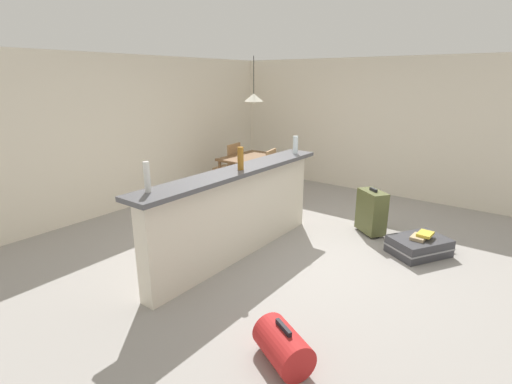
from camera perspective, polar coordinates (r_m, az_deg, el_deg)
The scene contains 16 objects.
ground_plane at distance 5.18m, azimuth 5.16°, elevation -7.91°, with size 13.00×13.00×0.05m, color gray.
wall_back at distance 6.87m, azimuth -16.89°, elevation 8.71°, with size 6.60×0.10×2.50m, color silver.
wall_right at distance 7.63m, azimuth 15.88°, elevation 9.54°, with size 0.10×6.00×2.50m, color silver.
partition_half_wall at distance 4.61m, azimuth -2.76°, elevation -3.59°, with size 2.80×0.20×1.06m, color silver.
bar_countertop at distance 4.45m, azimuth -2.86°, elevation 3.13°, with size 2.96×0.40×0.05m, color #4C4C51.
bottle_white at distance 3.65m, azimuth -16.10°, elevation 2.18°, with size 0.06×0.06×0.29m, color silver.
bottle_amber at distance 4.38m, azimuth -2.34°, elevation 5.06°, with size 0.07×0.07×0.27m, color #9E661E.
bottle_clear at distance 5.39m, azimuth 5.96°, elevation 7.09°, with size 0.07×0.07×0.25m, color silver.
dining_table at distance 7.03m, azimuth -0.74°, elevation 4.61°, with size 1.10×0.80×0.74m.
dining_chair_near_partition at distance 6.69m, azimuth 3.05°, elevation 2.80°, with size 0.48×0.48×0.93m.
dining_chair_far_side at distance 7.41m, azimuth -3.95°, elevation 4.16°, with size 0.44×0.44×0.93m.
pendant_lamp at distance 6.92m, azimuth -0.34°, elevation 14.06°, with size 0.34×0.34×0.81m.
suitcase_flat_charcoal at distance 5.22m, azimuth 23.34°, elevation -7.47°, with size 0.88×0.78×0.22m.
suitcase_upright_olive at distance 5.58m, azimuth 16.99°, elevation -2.82°, with size 0.45×0.50×0.67m.
duffel_bag_red at distance 3.16m, azimuth 4.10°, elevation -22.15°, with size 0.49×0.56×0.34m.
book_stack at distance 5.15m, azimuth 23.70°, elevation -6.06°, with size 0.29×0.23×0.07m.
Camera 1 is at (-4.01, -2.45, 2.14)m, focal length 26.56 mm.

